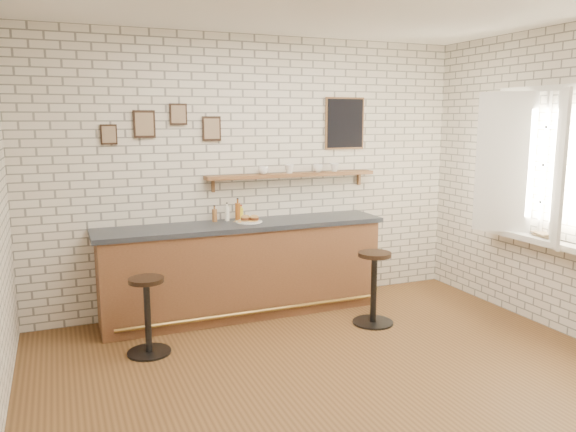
# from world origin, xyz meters

# --- Properties ---
(ground) EXTENTS (5.00, 5.00, 0.00)m
(ground) POSITION_xyz_m (0.00, 0.00, 0.00)
(ground) COLOR brown
(ground) RESTS_ON ground
(bar_counter) EXTENTS (3.10, 0.65, 1.01)m
(bar_counter) POSITION_xyz_m (-0.26, 1.70, 0.51)
(bar_counter) COLOR brown
(bar_counter) RESTS_ON ground
(sandwich_plate) EXTENTS (0.28, 0.28, 0.01)m
(sandwich_plate) POSITION_xyz_m (-0.18, 1.71, 1.02)
(sandwich_plate) COLOR white
(sandwich_plate) RESTS_ON bar_counter
(ciabatta_sandwich) EXTENTS (0.20, 0.14, 0.06)m
(ciabatta_sandwich) POSITION_xyz_m (-0.17, 1.71, 1.05)
(ciabatta_sandwich) COLOR #B5884A
(ciabatta_sandwich) RESTS_ON sandwich_plate
(potato_chips) EXTENTS (0.28, 0.17, 0.00)m
(potato_chips) POSITION_xyz_m (-0.20, 1.71, 1.02)
(potato_chips) COLOR #E4B150
(potato_chips) RESTS_ON sandwich_plate
(bitters_bottle_brown) EXTENTS (0.05, 0.05, 0.18)m
(bitters_bottle_brown) POSITION_xyz_m (-0.51, 1.89, 1.08)
(bitters_bottle_brown) COLOR brown
(bitters_bottle_brown) RESTS_ON bar_counter
(bitters_bottle_white) EXTENTS (0.05, 0.05, 0.20)m
(bitters_bottle_white) POSITION_xyz_m (-0.37, 1.89, 1.09)
(bitters_bottle_white) COLOR white
(bitters_bottle_white) RESTS_ON bar_counter
(bitters_bottle_amber) EXTENTS (0.06, 0.06, 0.24)m
(bitters_bottle_amber) POSITION_xyz_m (-0.25, 1.89, 1.11)
(bitters_bottle_amber) COLOR brown
(bitters_bottle_amber) RESTS_ON bar_counter
(condiment_bottle_yellow) EXTENTS (0.05, 0.05, 0.17)m
(condiment_bottle_yellow) POSITION_xyz_m (-0.21, 1.89, 1.08)
(condiment_bottle_yellow) COLOR yellow
(condiment_bottle_yellow) RESTS_ON bar_counter
(bar_stool_left) EXTENTS (0.39, 0.39, 0.71)m
(bar_stool_left) POSITION_xyz_m (-1.38, 1.02, 0.38)
(bar_stool_left) COLOR black
(bar_stool_left) RESTS_ON ground
(bar_stool_right) EXTENTS (0.42, 0.42, 0.76)m
(bar_stool_right) POSITION_xyz_m (0.89, 0.90, 0.41)
(bar_stool_right) COLOR black
(bar_stool_right) RESTS_ON ground
(wall_shelf) EXTENTS (2.00, 0.18, 0.18)m
(wall_shelf) POSITION_xyz_m (0.40, 1.90, 1.48)
(wall_shelf) COLOR brown
(wall_shelf) RESTS_ON ground
(shelf_cup_a) EXTENTS (0.15, 0.15, 0.09)m
(shelf_cup_a) POSITION_xyz_m (0.05, 1.90, 1.54)
(shelf_cup_a) COLOR white
(shelf_cup_a) RESTS_ON wall_shelf
(shelf_cup_b) EXTENTS (0.14, 0.14, 0.10)m
(shelf_cup_b) POSITION_xyz_m (0.36, 1.90, 1.55)
(shelf_cup_b) COLOR white
(shelf_cup_b) RESTS_ON wall_shelf
(shelf_cup_c) EXTENTS (0.15, 0.15, 0.09)m
(shelf_cup_c) POSITION_xyz_m (0.72, 1.90, 1.54)
(shelf_cup_c) COLOR white
(shelf_cup_c) RESTS_ON wall_shelf
(shelf_cup_d) EXTENTS (0.12, 0.12, 0.09)m
(shelf_cup_d) POSITION_xyz_m (0.93, 1.90, 1.55)
(shelf_cup_d) COLOR white
(shelf_cup_d) RESTS_ON wall_shelf
(back_wall_decor) EXTENTS (2.96, 0.02, 0.56)m
(back_wall_decor) POSITION_xyz_m (0.23, 1.98, 2.05)
(back_wall_decor) COLOR black
(back_wall_decor) RESTS_ON ground
(window_sill) EXTENTS (0.20, 1.35, 0.06)m
(window_sill) POSITION_xyz_m (2.40, 0.30, 0.90)
(window_sill) COLOR white
(window_sill) RESTS_ON ground
(casement_window) EXTENTS (0.40, 1.30, 1.56)m
(casement_window) POSITION_xyz_m (2.36, 0.30, 1.65)
(casement_window) COLOR white
(casement_window) RESTS_ON ground
(book_lower) EXTENTS (0.20, 0.25, 0.02)m
(book_lower) POSITION_xyz_m (2.38, 0.21, 0.94)
(book_lower) COLOR tan
(book_lower) RESTS_ON window_sill
(book_upper) EXTENTS (0.22, 0.27, 0.02)m
(book_upper) POSITION_xyz_m (2.38, 0.25, 0.96)
(book_upper) COLOR tan
(book_upper) RESTS_ON book_lower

